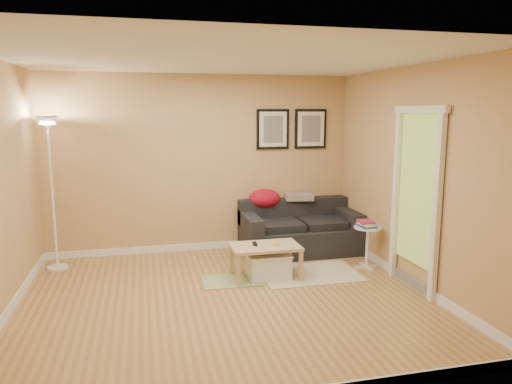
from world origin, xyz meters
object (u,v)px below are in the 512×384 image
(storage_bin, at_px, (268,266))
(floor_lamp, at_px, (53,198))
(coffee_table, at_px, (265,261))
(sofa, at_px, (300,227))
(side_table, at_px, (367,247))
(book_stack, at_px, (366,224))

(storage_bin, distance_m, floor_lamp, 2.93)
(coffee_table, bearing_deg, floor_lamp, 168.24)
(sofa, xyz_separation_m, side_table, (0.64, -0.90, -0.09))
(storage_bin, xyz_separation_m, side_table, (1.39, 0.10, 0.12))
(storage_bin, relative_size, floor_lamp, 0.26)
(sofa, xyz_separation_m, floor_lamp, (-3.38, 0.02, 0.58))
(sofa, bearing_deg, storage_bin, -126.80)
(storage_bin, distance_m, book_stack, 1.44)
(coffee_table, xyz_separation_m, storage_bin, (0.03, -0.03, -0.05))
(storage_bin, distance_m, side_table, 1.39)
(sofa, height_order, side_table, sofa)
(storage_bin, xyz_separation_m, floor_lamp, (-2.63, 1.01, 0.79))
(storage_bin, bearing_deg, side_table, 4.07)
(side_table, height_order, floor_lamp, floor_lamp)
(storage_bin, bearing_deg, sofa, 53.20)
(coffee_table, height_order, side_table, side_table)
(storage_bin, xyz_separation_m, book_stack, (1.37, 0.11, 0.44))
(book_stack, distance_m, floor_lamp, 4.12)
(sofa, xyz_separation_m, book_stack, (0.62, -0.88, 0.23))
(floor_lamp, bearing_deg, sofa, -0.27)
(floor_lamp, bearing_deg, side_table, -12.82)
(coffee_table, distance_m, book_stack, 1.46)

